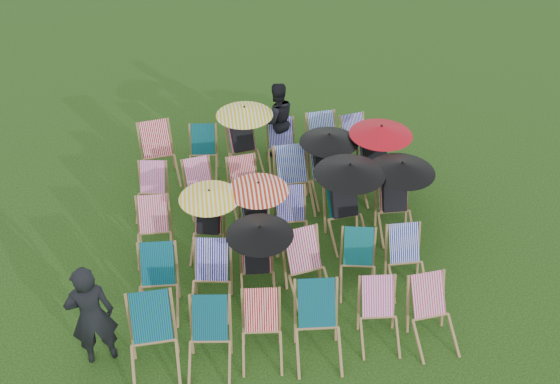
{
  "coord_description": "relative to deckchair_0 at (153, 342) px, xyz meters",
  "views": [
    {
      "loc": [
        -1.01,
        -7.94,
        7.15
      ],
      "look_at": [
        0.12,
        0.33,
        0.9
      ],
      "focal_mm": 40.0,
      "sensor_mm": 36.0,
      "label": 1
    }
  ],
  "objects": [
    {
      "name": "deckchair_2",
      "position": [
        1.47,
        0.04,
        -0.07
      ],
      "size": [
        0.66,
        0.87,
        0.89
      ],
      "rotation": [
        0.0,
        0.0,
        -0.09
      ],
      "color": "#967046",
      "rests_on": "ground"
    },
    {
      "name": "deckchair_19",
      "position": [
        0.76,
        3.53,
        -0.08
      ],
      "size": [
        0.7,
        0.88,
        0.86
      ],
      "rotation": [
        0.0,
        0.0,
        0.19
      ],
      "color": "#967046",
      "rests_on": "ground"
    },
    {
      "name": "deckchair_20",
      "position": [
        1.57,
        3.41,
        -0.06
      ],
      "size": [
        0.69,
        0.89,
        0.9
      ],
      "rotation": [
        0.0,
        0.0,
        0.13
      ],
      "color": "#967046",
      "rests_on": "ground"
    },
    {
      "name": "deckchair_24",
      "position": [
        -0.01,
        4.61,
        0.0
      ],
      "size": [
        0.82,
        1.04,
        1.03
      ],
      "rotation": [
        0.0,
        0.0,
        0.17
      ],
      "color": "#967046",
      "rests_on": "ground"
    },
    {
      "name": "deckchair_7",
      "position": [
        0.82,
        1.11,
        -0.04
      ],
      "size": [
        0.76,
        0.96,
        0.95
      ],
      "rotation": [
        0.0,
        0.0,
        -0.17
      ],
      "color": "#967046",
      "rests_on": "ground"
    },
    {
      "name": "deckchair_1",
      "position": [
        0.75,
        -0.05,
        -0.05
      ],
      "size": [
        0.72,
        0.92,
        0.93
      ],
      "rotation": [
        0.0,
        0.0,
        -0.13
      ],
      "color": "#967046",
      "rests_on": "ground"
    },
    {
      "name": "deckchair_10",
      "position": [
        3.11,
        1.16,
        -0.07
      ],
      "size": [
        0.73,
        0.91,
        0.88
      ],
      "rotation": [
        0.0,
        0.0,
        -0.19
      ],
      "color": "#967046",
      "rests_on": "ground"
    },
    {
      "name": "deckchair_9",
      "position": [
        2.32,
        1.11,
        -0.02
      ],
      "size": [
        0.81,
        1.01,
        0.98
      ],
      "rotation": [
        0.0,
        0.0,
        0.2
      ],
      "color": "#967046",
      "rests_on": "ground"
    },
    {
      "name": "deckchair_27",
      "position": [
        2.4,
        4.67,
        -0.06
      ],
      "size": [
        0.63,
        0.85,
        0.9
      ],
      "rotation": [
        0.0,
        0.0,
        -0.04
      ],
      "color": "#967046",
      "rests_on": "ground"
    },
    {
      "name": "deckchair_16",
      "position": [
        3.19,
        2.4,
        0.23
      ],
      "size": [
        1.19,
        1.27,
        1.41
      ],
      "rotation": [
        0.0,
        0.0,
        0.12
      ],
      "color": "#967046",
      "rests_on": "ground"
    },
    {
      "name": "deckchair_23",
      "position": [
        4.04,
        3.59,
        0.21
      ],
      "size": [
        1.15,
        1.22,
        1.37
      ],
      "rotation": [
        0.0,
        0.0,
        0.08
      ],
      "color": "#967046",
      "rests_on": "ground"
    },
    {
      "name": "deckchair_5",
      "position": [
        3.92,
        -0.02,
        -0.05
      ],
      "size": [
        0.69,
        0.9,
        0.92
      ],
      "rotation": [
        0.0,
        0.0,
        0.09
      ],
      "color": "#967046",
      "rests_on": "ground"
    },
    {
      "name": "person_rear",
      "position": [
        2.36,
        5.15,
        0.28
      ],
      "size": [
        0.9,
        0.78,
        1.59
      ],
      "primitive_type": "imported",
      "rotation": [
        0.0,
        0.0,
        3.4
      ],
      "color": "black",
      "rests_on": "ground"
    },
    {
      "name": "deckchair_21",
      "position": [
        2.45,
        3.4,
        -0.0
      ],
      "size": [
        0.73,
        0.98,
        1.02
      ],
      "rotation": [
        0.0,
        0.0,
        0.06
      ],
      "color": "#967046",
      "rests_on": "ground"
    },
    {
      "name": "person_left",
      "position": [
        -0.78,
        0.28,
        0.34
      ],
      "size": [
        0.69,
        0.52,
        1.7
      ],
      "primitive_type": "imported",
      "rotation": [
        0.0,
        0.0,
        3.33
      ],
      "color": "black",
      "rests_on": "ground"
    },
    {
      "name": "deckchair_4",
      "position": [
        3.16,
        0.09,
        -0.07
      ],
      "size": [
        0.64,
        0.85,
        0.87
      ],
      "rotation": [
        0.0,
        0.0,
        -0.08
      ],
      "color": "#967046",
      "rests_on": "ground"
    },
    {
      "name": "deckchair_17",
      "position": [
        4.08,
        2.44,
        0.2
      ],
      "size": [
        1.13,
        1.18,
        1.34
      ],
      "rotation": [
        0.0,
        0.0,
        -0.02
      ],
      "color": "#967046",
      "rests_on": "ground"
    },
    {
      "name": "deckchair_29",
      "position": [
        3.95,
        4.65,
        -0.07
      ],
      "size": [
        0.73,
        0.91,
        0.88
      ],
      "rotation": [
        0.0,
        0.0,
        0.2
      ],
      "color": "#967046",
      "rests_on": "ground"
    },
    {
      "name": "deckchair_3",
      "position": [
        2.25,
        -0.04,
        -0.01
      ],
      "size": [
        0.73,
        0.97,
        1.01
      ],
      "rotation": [
        0.0,
        0.0,
        -0.07
      ],
      "color": "#967046",
      "rests_on": "ground"
    },
    {
      "name": "deckchair_28",
      "position": [
        3.26,
        4.58,
        -0.01
      ],
      "size": [
        0.74,
        0.97,
        1.0
      ],
      "rotation": [
        0.0,
        0.0,
        0.09
      ],
      "color": "#967046",
      "rests_on": "ground"
    },
    {
      "name": "deckchair_11",
      "position": [
        3.88,
        1.11,
        -0.06
      ],
      "size": [
        0.61,
        0.85,
        0.91
      ],
      "rotation": [
        0.0,
        0.0,
        -0.01
      ],
      "color": "#967046",
      "rests_on": "ground"
    },
    {
      "name": "deckchair_18",
      "position": [
        -0.13,
        3.53,
        -0.08
      ],
      "size": [
        0.67,
        0.86,
        0.86
      ],
      "rotation": [
        0.0,
        0.0,
        -0.14
      ],
      "color": "#967046",
      "rests_on": "ground"
    },
    {
      "name": "deckchair_25",
      "position": [
        0.83,
        4.66,
        -0.07
      ],
      "size": [
        0.66,
        0.87,
        0.88
      ],
      "rotation": [
        0.0,
        0.0,
        -0.1
      ],
      "color": "#967046",
      "rests_on": "ground"
    },
    {
      "name": "deckchair_12",
      "position": [
        -0.06,
        2.39,
        -0.06
      ],
      "size": [
        0.62,
        0.86,
        0.91
      ],
      "rotation": [
        0.0,
        0.0,
        -0.03
      ],
      "color": "#967046",
      "rests_on": "ground"
    },
    {
      "name": "deckchair_26",
      "position": [
        1.67,
        4.72,
        0.18
      ],
      "size": [
        1.1,
        1.2,
        1.31
      ],
      "rotation": [
        0.0,
        0.0,
        0.19
      ],
      "color": "#967046",
      "rests_on": "ground"
    },
    {
      "name": "deckchair_14",
      "position": [
        1.67,
        2.4,
        0.12
      ],
      "size": [
        1.01,
        1.07,
        1.2
      ],
      "rotation": [
        0.0,
        0.0,
        0.09
      ],
      "color": "#967046",
      "rests_on": "ground"
    },
    {
      "name": "deckchair_15",
      "position": [
        2.25,
        2.38,
        -0.06
      ],
      "size": [
        0.63,
        0.85,
        0.9
      ],
      "rotation": [
        0.0,
        0.0,
        -0.05
      ],
      "color": "#967046",
      "rests_on": "ground"
    },
    {
      "name": "deckchair_22",
      "position": [
        3.1,
        3.6,
        0.16
      ],
      "size": [
        1.08,
        1.15,
        1.28
      ],
      "rotation": [
        0.0,
        0.0,
        0.11
      ],
      "color": "#967046",
      "rests_on": "ground"
    },
    {
      "name": "ground",
      "position": [
        1.96,
        2.27,
        -0.51
      ],
      "size": [
        100.0,
        100.0,
        0.0
      ],
      "primitive_type": "plane",
      "color": "black",
      "rests_on": "ground"
    },
    {
      "name": "deckchair_6",
      "position": [
        0.03,
        1.11,
        -0.03
      ],
      "size": [
        0.68,
        0.91,
        0.95
      ],
      "rotation": [
        0.0,
        0.0,
        -0.06
      ],
      "color": "#967046",
      "rests_on": "ground"
    },
    {
      "name": "deckchair_13",
      "position": [
        0.85,
        2.34,
        0.11
      ],
      "size": [
        1.0,
        1.07,
        1.19
      ],
      "rotation": [
        0.0,
        0.0,
        -0.21
      ],
      "color": "#967046",
      "rests_on": "ground"
    },
    {
      "name": "deckchair_8",
      "position": [
        1.56,
        1.29,
        0.13
      ],
      "size": [
        1.02,
        1.07,
        1.21
      ],
      "rotation": [
        0.0,
        0.0,
        -0.05
      ],
      "color": "#967046",
      "rests_on": "ground"
    },
    {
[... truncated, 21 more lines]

